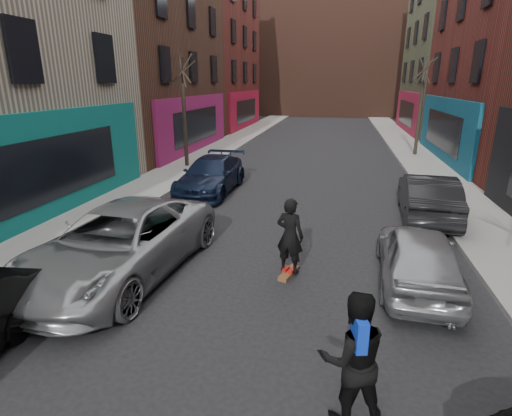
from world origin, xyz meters
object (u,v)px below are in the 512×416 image
at_px(parked_left_far, 121,242).
at_px(parked_right_end, 427,196).
at_px(parked_right_far, 418,256).
at_px(skateboarder, 290,236).
at_px(tree_left_far, 184,102).
at_px(tree_right_far, 422,97).
at_px(skateboard, 289,273).
at_px(pedestrian, 353,358).
at_px(parked_left_end, 211,175).

bearing_deg(parked_left_far, parked_right_end, 41.25).
xyz_separation_m(parked_right_far, skateboarder, (-2.83, -0.17, 0.31)).
bearing_deg(tree_left_far, skateboarder, -58.48).
xyz_separation_m(tree_right_far, parked_right_end, (-1.60, -12.09, -2.79)).
distance_m(parked_right_end, skateboard, 6.47).
distance_m(skateboard, pedestrian, 4.29).
distance_m(tree_left_far, parked_right_end, 12.68).
bearing_deg(parked_right_end, tree_right_far, -94.03).
xyz_separation_m(tree_right_far, skateboard, (-5.55, -17.18, -3.48)).
distance_m(parked_right_end, skateboarder, 6.44).
bearing_deg(parked_left_end, skateboarder, -58.57).
distance_m(parked_left_end, skateboard, 7.97).
bearing_deg(parked_left_far, skateboarder, 15.25).
xyz_separation_m(skateboard, pedestrian, (1.31, -3.99, 0.90)).
bearing_deg(parked_right_far, parked_left_end, -40.71).
bearing_deg(tree_left_far, parked_left_far, -75.86).
xyz_separation_m(parked_left_far, parked_left_end, (-0.24, 7.54, -0.10)).
xyz_separation_m(parked_right_end, pedestrian, (-2.63, -9.07, 0.21)).
distance_m(parked_right_far, skateboard, 2.91).
bearing_deg(pedestrian, skateboarder, -85.83).
xyz_separation_m(tree_left_far, skateboarder, (6.85, -11.18, -2.38)).
bearing_deg(parked_left_end, parked_left_far, -87.76).
height_order(parked_left_far, parked_right_far, parked_left_far).
height_order(parked_left_end, skateboarder, skateboarder).
bearing_deg(parked_right_far, tree_left_far, -45.59).
bearing_deg(skateboarder, tree_left_far, -42.10).
bearing_deg(skateboard, tree_left_far, 137.90).
bearing_deg(skateboard, parked_right_end, 68.56).
bearing_deg(tree_right_far, tree_left_far, -154.18).
relative_size(tree_left_far, skateboard, 8.12).
distance_m(parked_left_far, pedestrian, 6.11).
distance_m(tree_left_far, tree_right_far, 13.78).
distance_m(tree_left_far, skateboard, 13.53).
bearing_deg(tree_left_far, pedestrian, -61.70).
relative_size(tree_right_far, skateboarder, 3.79).
distance_m(parked_right_far, pedestrian, 4.44).
xyz_separation_m(tree_left_far, parked_right_far, (9.69, -11.00, -2.69)).
relative_size(parked_left_far, parked_right_end, 1.29).
relative_size(parked_right_far, parked_right_end, 0.90).
bearing_deg(parked_right_end, tree_left_far, -25.92).
distance_m(parked_left_end, parked_right_far, 9.59).
bearing_deg(parked_left_end, tree_right_far, 47.49).
distance_m(skateboard, skateboarder, 0.95).
xyz_separation_m(tree_left_far, parked_left_far, (3.00, -11.90, -2.58)).
distance_m(tree_left_far, pedestrian, 17.40).
height_order(tree_right_far, parked_left_far, tree_right_far).
bearing_deg(parked_left_end, parked_right_end, -11.70).
height_order(skateboarder, pedestrian, skateboarder).
relative_size(tree_left_far, parked_right_end, 1.45).
bearing_deg(skateboarder, pedestrian, 124.60).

